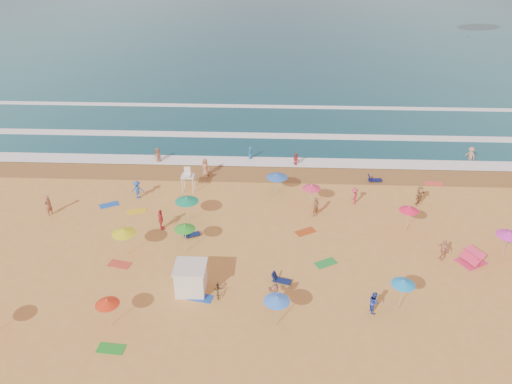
{
  "coord_description": "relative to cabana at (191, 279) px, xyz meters",
  "views": [
    {
      "loc": [
        1.77,
        -32.59,
        23.48
      ],
      "look_at": [
        0.12,
        6.0,
        1.5
      ],
      "focal_mm": 35.0,
      "sensor_mm": 36.0,
      "label": 1
    }
  ],
  "objects": [
    {
      "name": "cabana",
      "position": [
        0.0,
        0.0,
        0.0
      ],
      "size": [
        2.0,
        2.0,
        2.0
      ],
      "primitive_type": "cube",
      "color": "white",
      "rests_on": "ground"
    },
    {
      "name": "bicycle",
      "position": [
        1.9,
        -0.3,
        -0.58
      ],
      "size": [
        0.74,
        1.65,
        0.84
      ],
      "primitive_type": "imported",
      "rotation": [
        0.0,
        0.0,
        0.12
      ],
      "color": "black",
      "rests_on": "ground"
    },
    {
      "name": "lifeguard_stand",
      "position": [
        -2.51,
        14.31,
        0.05
      ],
      "size": [
        1.2,
        1.2,
        2.1
      ],
      "primitive_type": null,
      "color": "white",
      "rests_on": "ground"
    },
    {
      "name": "cabana_roof",
      "position": [
        0.0,
        0.0,
        1.06
      ],
      "size": [
        2.2,
        2.2,
        0.12
      ],
      "primitive_type": "cube",
      "color": "silver",
      "rests_on": "cabana"
    },
    {
      "name": "beachgoers",
      "position": [
        7.38,
        11.67,
        -0.17
      ],
      "size": [
        41.43,
        24.85,
        2.15
      ],
      "color": "#2550B0",
      "rests_on": "ground"
    },
    {
      "name": "loungers",
      "position": [
        10.68,
        2.75,
        -0.83
      ],
      "size": [
        56.35,
        27.26,
        0.34
      ],
      "color": "#0F144F",
      "rests_on": "ground"
    },
    {
      "name": "ground",
      "position": [
        3.93,
        5.58,
        -1.0
      ],
      "size": [
        220.0,
        220.0,
        0.0
      ],
      "primitive_type": "plane",
      "color": "gold",
      "rests_on": "ground"
    },
    {
      "name": "ocean",
      "position": [
        3.93,
        89.58,
        -1.0
      ],
      "size": [
        220.0,
        140.0,
        0.18
      ],
      "primitive_type": "cube",
      "color": "#0C4756",
      "rests_on": "ground"
    },
    {
      "name": "surf_foam",
      "position": [
        3.93,
        26.9,
        -0.9
      ],
      "size": [
        200.0,
        18.7,
        0.05
      ],
      "color": "white",
      "rests_on": "ground"
    },
    {
      "name": "towels",
      "position": [
        2.57,
        3.25,
        -0.98
      ],
      "size": [
        36.88,
        25.67,
        0.03
      ],
      "color": "red",
      "rests_on": "ground"
    },
    {
      "name": "wet_sand",
      "position": [
        3.93,
        18.08,
        -0.99
      ],
      "size": [
        220.0,
        220.0,
        0.0
      ],
      "primitive_type": "plane",
      "color": "olive",
      "rests_on": "ground"
    },
    {
      "name": "beach_umbrellas",
      "position": [
        5.5,
        5.75,
        1.12
      ],
      "size": [
        58.07,
        23.69,
        0.81
      ],
      "color": "#E7335A",
      "rests_on": "ground"
    }
  ]
}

